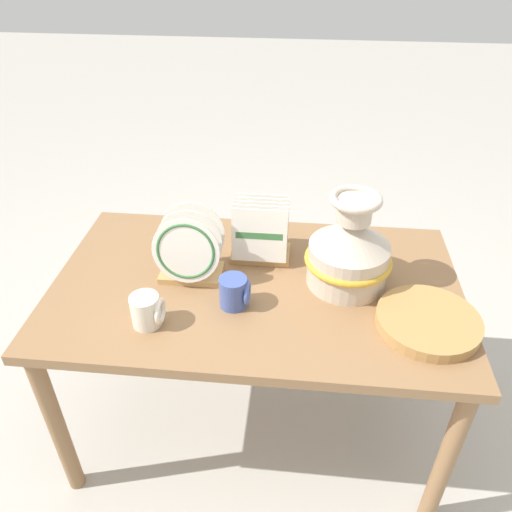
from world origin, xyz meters
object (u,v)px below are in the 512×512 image
object	(u,v)px
ceramic_vase	(349,250)
mug_cobalt_glaze	(235,292)
dish_rack_round_plates	(189,253)
dish_rack_square_plates	(261,236)
mug_cream_glaze	(147,311)
wicker_charger_stack	(428,322)

from	to	relation	value
ceramic_vase	mug_cobalt_glaze	distance (m)	0.39
ceramic_vase	dish_rack_round_plates	world-z (taller)	ceramic_vase
ceramic_vase	dish_rack_round_plates	bearing A→B (deg)	-176.94
dish_rack_square_plates	mug_cream_glaze	bearing A→B (deg)	-128.01
dish_rack_square_plates	mug_cream_glaze	world-z (taller)	dish_rack_square_plates
ceramic_vase	mug_cream_glaze	distance (m)	0.65
wicker_charger_stack	mug_cobalt_glaze	distance (m)	0.58
dish_rack_square_plates	mug_cream_glaze	distance (m)	0.48
ceramic_vase	dish_rack_square_plates	distance (m)	0.32
dish_rack_round_plates	wicker_charger_stack	bearing A→B (deg)	-12.38
dish_rack_round_plates	dish_rack_square_plates	world-z (taller)	dish_rack_round_plates
dish_rack_round_plates	wicker_charger_stack	distance (m)	0.77
mug_cream_glaze	wicker_charger_stack	bearing A→B (deg)	5.04
dish_rack_square_plates	mug_cobalt_glaze	size ratio (longest dim) A/B	2.09
dish_rack_square_plates	wicker_charger_stack	bearing A→B (deg)	-30.47
wicker_charger_stack	dish_rack_square_plates	bearing A→B (deg)	149.53
dish_rack_square_plates	wicker_charger_stack	xyz separation A→B (m)	(0.52, -0.31, -0.07)
wicker_charger_stack	ceramic_vase	bearing A→B (deg)	140.62
ceramic_vase	wicker_charger_stack	distance (m)	0.32
ceramic_vase	wicker_charger_stack	world-z (taller)	ceramic_vase
wicker_charger_stack	mug_cream_glaze	xyz separation A→B (m)	(-0.82, -0.07, 0.03)
dish_rack_round_plates	mug_cream_glaze	xyz separation A→B (m)	(-0.08, -0.24, -0.05)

